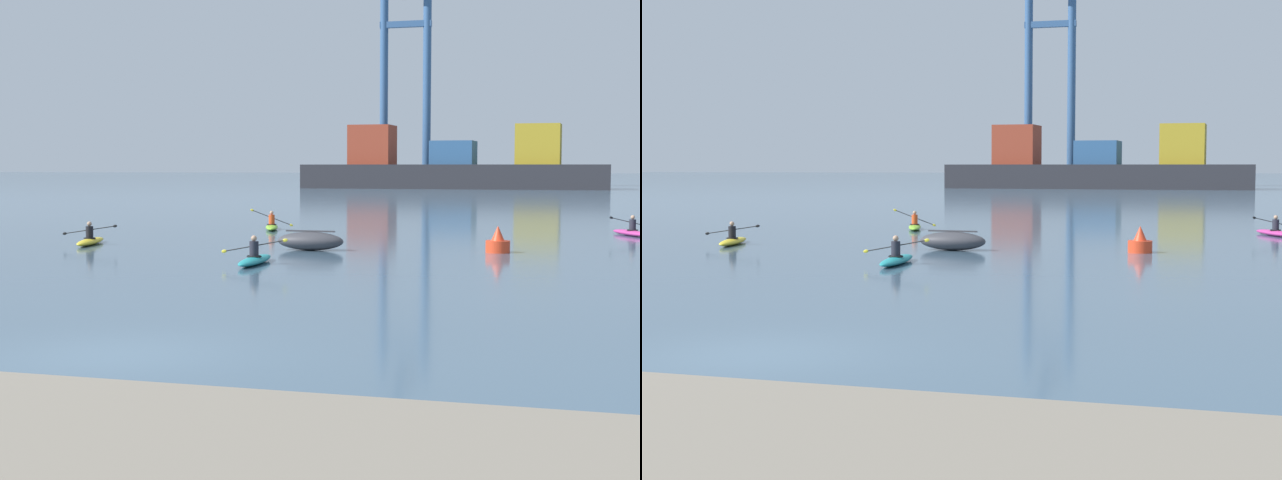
% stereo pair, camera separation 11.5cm
% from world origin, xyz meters
% --- Properties ---
extents(ground_plane, '(800.00, 800.00, 0.00)m').
position_xyz_m(ground_plane, '(0.00, 0.00, 0.00)').
color(ground_plane, '#425B70').
extents(container_barge, '(42.01, 8.72, 8.90)m').
position_xyz_m(container_barge, '(-11.82, 120.16, 2.90)').
color(container_barge, '#28282D').
rests_on(container_barge, ground).
extents(gantry_crane_west, '(7.66, 19.20, 38.17)m').
position_xyz_m(gantry_crane_west, '(-20.13, 127.00, 18.95)').
color(gantry_crane_west, '#335684').
rests_on(gantry_crane_west, ground).
extents(capsized_dinghy, '(2.61, 1.11, 0.76)m').
position_xyz_m(capsized_dinghy, '(-2.63, 20.49, 0.35)').
color(capsized_dinghy, '#38383D').
rests_on(capsized_dinghy, ground).
extents(channel_buoy, '(0.90, 0.90, 1.00)m').
position_xyz_m(channel_buoy, '(4.34, 21.43, 0.36)').
color(channel_buoy, red).
rests_on(channel_buoy, ground).
extents(kayak_magenta, '(2.05, 3.32, 0.95)m').
position_xyz_m(kayak_magenta, '(9.36, 31.86, 0.17)').
color(kayak_magenta, '#C13384').
rests_on(kayak_magenta, ground).
extents(kayak_teal, '(2.26, 3.44, 0.95)m').
position_xyz_m(kayak_teal, '(-2.86, 14.94, 0.17)').
color(kayak_teal, teal).
rests_on(kayak_teal, ground).
extents(kayak_yellow, '(2.21, 3.44, 0.95)m').
position_xyz_m(kayak_yellow, '(-12.01, 20.47, 0.17)').
color(kayak_yellow, yellow).
rests_on(kayak_yellow, ground).
extents(kayak_lime, '(2.07, 3.42, 1.07)m').
position_xyz_m(kayak_lime, '(-7.90, 31.26, 0.17)').
color(kayak_lime, '#7ABC2D').
rests_on(kayak_lime, ground).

